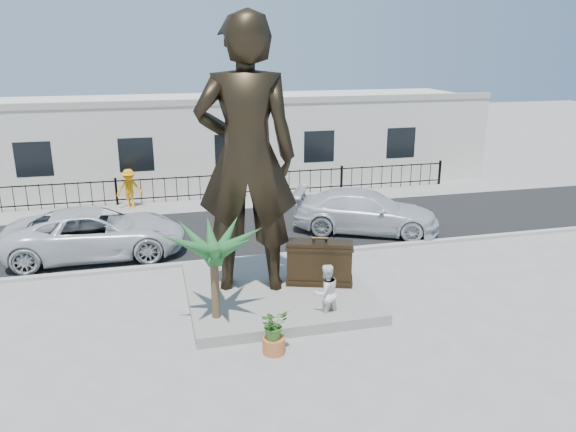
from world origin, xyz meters
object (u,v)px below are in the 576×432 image
Objects in this scene: statue at (246,157)px; suitcase at (319,263)px; car_white at (96,233)px; tourist at (326,293)px.

suitcase is at bearing -179.40° from statue.
statue reaches higher than car_white.
suitcase is 1.75m from tourist.
tourist is at bearing -135.86° from car_white.
car_white reaches higher than suitcase.
suitcase is 0.31× the size of car_white.
statue reaches higher than suitcase.
car_white is at bearing 162.88° from suitcase.
statue is at bearing -171.57° from suitcase.
car_white is (-4.63, 4.47, -3.34)m from statue.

